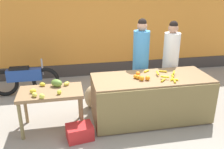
% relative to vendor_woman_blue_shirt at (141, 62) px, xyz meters
% --- Properties ---
extents(ground_plane, '(24.00, 24.00, 0.00)m').
position_rel_vendor_woman_blue_shirt_xyz_m(ground_plane, '(-0.49, -0.70, -0.95)').
color(ground_plane, gray).
extents(market_wall_back, '(9.34, 0.23, 3.39)m').
position_rel_vendor_woman_blue_shirt_xyz_m(market_wall_back, '(-0.49, 2.02, 0.72)').
color(market_wall_back, orange).
rests_on(market_wall_back, ground).
extents(fruit_stall_counter, '(2.24, 0.94, 0.87)m').
position_rel_vendor_woman_blue_shirt_xyz_m(fruit_stall_counter, '(0.00, -0.72, -0.51)').
color(fruit_stall_counter, olive).
rests_on(fruit_stall_counter, ground).
extents(side_table_wooden, '(1.12, 0.64, 0.75)m').
position_rel_vendor_woman_blue_shirt_xyz_m(side_table_wooden, '(-1.87, -0.70, -0.29)').
color(side_table_wooden, olive).
rests_on(side_table_wooden, ground).
extents(banana_bunch_pile, '(0.58, 0.72, 0.07)m').
position_rel_vendor_woman_blue_shirt_xyz_m(banana_bunch_pile, '(0.26, -0.76, -0.05)').
color(banana_bunch_pile, gold).
rests_on(banana_bunch_pile, fruit_stall_counter).
extents(orange_pile, '(0.27, 0.35, 0.09)m').
position_rel_vendor_woman_blue_shirt_xyz_m(orange_pile, '(-0.24, -0.75, -0.03)').
color(orange_pile, orange).
rests_on(orange_pile, fruit_stall_counter).
extents(mango_papaya_pile, '(0.71, 0.64, 0.14)m').
position_rel_vendor_woman_blue_shirt_xyz_m(mango_papaya_pile, '(-1.84, -0.63, -0.14)').
color(mango_papaya_pile, yellow).
rests_on(mango_papaya_pile, side_table_wooden).
extents(vendor_woman_blue_shirt, '(0.34, 0.34, 1.87)m').
position_rel_vendor_woman_blue_shirt_xyz_m(vendor_woman_blue_shirt, '(0.00, 0.00, 0.00)').
color(vendor_woman_blue_shirt, '#33333D').
rests_on(vendor_woman_blue_shirt, ground).
extents(vendor_woman_white_shirt, '(0.34, 0.34, 1.81)m').
position_rel_vendor_woman_blue_shirt_xyz_m(vendor_woman_white_shirt, '(0.68, -0.02, -0.03)').
color(vendor_woman_white_shirt, '#33333D').
rests_on(vendor_woman_white_shirt, ground).
extents(parked_motorcycle, '(1.60, 0.18, 0.88)m').
position_rel_vendor_woman_blue_shirt_xyz_m(parked_motorcycle, '(-2.57, 0.91, -0.54)').
color(parked_motorcycle, black).
rests_on(parked_motorcycle, ground).
extents(produce_crate, '(0.48, 0.38, 0.26)m').
position_rel_vendor_woman_blue_shirt_xyz_m(produce_crate, '(-1.42, -1.15, -0.82)').
color(produce_crate, red).
rests_on(produce_crate, ground).
extents(produce_sack, '(0.45, 0.43, 0.51)m').
position_rel_vendor_woman_blue_shirt_xyz_m(produce_sack, '(-1.06, -0.06, -0.69)').
color(produce_sack, tan).
rests_on(produce_sack, ground).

